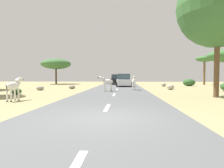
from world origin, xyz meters
TOP-DOWN VIEW (x-y plane):
  - ground_plane at (0.00, 0.00)m, footprint 90.00×90.00m
  - road at (-0.04, 0.00)m, footprint 6.00×64.00m
  - lane_markings at (-0.04, -1.00)m, footprint 0.16×56.00m
  - zebra_0 at (1.73, 13.23)m, footprint 0.43×1.54m
  - zebra_1 at (-5.71, 4.33)m, footprint 0.51×1.52m
  - zebra_2 at (-0.87, 11.38)m, footprint 1.47×0.78m
  - car_0 at (-0.54, 27.11)m, footprint 2.22×4.44m
  - car_1 at (0.64, 20.24)m, footprint 2.23×4.44m
  - tree_2 at (14.46, 27.31)m, footprint 2.92×2.92m
  - tree_4 at (-11.97, 28.75)m, footprint 5.51×5.51m
  - tree_5 at (7.02, 7.06)m, footprint 5.43×5.43m
  - bush_1 at (10.47, 22.92)m, footprint 1.77×1.59m
  - bush_4 at (-7.84, 8.23)m, footprint 0.82×0.73m
  - rock_0 at (6.31, 20.97)m, footprint 0.65×0.60m
  - rock_1 at (5.72, 14.53)m, footprint 0.77×0.71m
  - rock_2 at (-7.94, 12.80)m, footprint 0.83×0.61m
  - rock_3 at (-5.28, 15.28)m, footprint 0.76×0.67m

SIDE VIEW (x-z plane):
  - ground_plane at x=0.00m, z-range 0.00..0.00m
  - road at x=-0.04m, z-range 0.00..0.05m
  - lane_markings at x=-0.04m, z-range 0.05..0.06m
  - rock_3 at x=-5.28m, z-range 0.00..0.40m
  - rock_2 at x=-7.94m, z-range 0.00..0.45m
  - bush_4 at x=-7.84m, z-range 0.00..0.49m
  - rock_0 at x=6.31m, z-range 0.00..0.51m
  - rock_1 at x=5.72m, z-range 0.00..0.57m
  - bush_1 at x=10.47m, z-range 0.00..1.06m
  - car_0 at x=-0.54m, z-range -0.02..1.72m
  - car_1 at x=0.64m, z-range -0.02..1.72m
  - zebra_1 at x=-5.71m, z-range 0.14..1.57m
  - zebra_2 at x=-0.87m, z-range 0.19..1.64m
  - zebra_0 at x=1.73m, z-range 0.19..1.64m
  - tree_4 at x=-11.97m, z-range 1.38..6.10m
  - tree_2 at x=14.46m, z-range 1.84..6.78m
  - tree_5 at x=7.02m, z-range 1.69..10.52m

